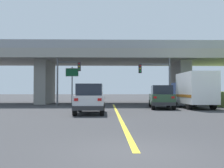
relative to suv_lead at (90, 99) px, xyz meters
name	(u,v)px	position (x,y,z in m)	size (l,w,h in m)	color
ground	(113,103)	(1.89, 14.32, -1.01)	(160.00, 160.00, 0.00)	#353538
overpass_bridge	(113,62)	(1.89, 14.32, 4.02)	(33.91, 9.35, 6.97)	gray
lane_divider_stripe	(118,113)	(1.89, 0.20, -1.01)	(0.20, 23.10, 0.01)	yellow
suv_lead	(90,99)	(0.00, 0.00, 0.00)	(1.95, 4.30, 2.02)	silver
suv_crossing	(161,97)	(5.93, 5.04, 0.00)	(2.36, 4.67, 2.02)	#2D4C33
box_truck	(193,90)	(8.92, 5.49, 0.63)	(2.33, 6.67, 3.13)	navy
traffic_signal_nearside	(159,75)	(6.69, 10.08, 2.26)	(3.43, 0.36, 5.21)	slate
traffic_signal_farside	(65,74)	(-3.25, 10.04, 2.30)	(2.56, 0.36, 5.23)	#56595E
highway_sign	(72,77)	(-2.88, 12.58, 2.14)	(1.49, 0.17, 4.33)	slate
semi_truck_distant	(97,90)	(-0.94, 39.97, 0.59)	(2.33, 7.47, 3.02)	silver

